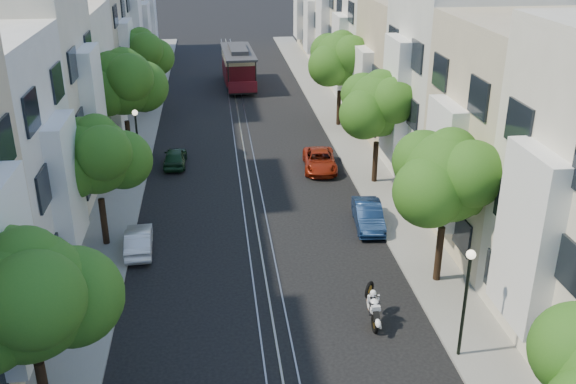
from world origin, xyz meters
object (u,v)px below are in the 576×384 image
object	(u,v)px
tree_w_b	(97,158)
tree_w_c	(124,84)
tree_e_b	(449,179)
tree_e_d	(341,60)
lamp_west	(137,134)
parked_car_w_mid	(139,240)
tree_w_d	(141,55)
parked_car_e_mid	(368,215)
parked_car_w_far	(175,157)
lamp_east	(467,288)
tree_e_c	(379,106)
tree_w_a	(29,299)
parked_car_e_far	(320,160)
sportbike_rider	(373,306)
cable_car	(238,65)

from	to	relation	value
tree_w_b	tree_w_c	size ratio (longest dim) A/B	0.88
tree_e_b	tree_e_d	distance (m)	22.00
lamp_west	parked_car_w_mid	world-z (taller)	lamp_west
tree_w_d	tree_e_b	bearing A→B (deg)	-61.93
tree_e_d	tree_w_d	bearing A→B (deg)	160.85
tree_w_c	parked_car_e_mid	world-z (taller)	tree_w_c
tree_w_d	parked_car_w_mid	xyz separation A→B (m)	(1.54, -22.75, -4.04)
parked_car_w_mid	tree_w_d	bearing A→B (deg)	-89.45
tree_w_c	lamp_west	distance (m)	3.81
parked_car_w_mid	parked_car_w_far	xyz separation A→B (m)	(1.20, 10.95, 0.01)
parked_car_e_mid	tree_e_b	bearing A→B (deg)	-67.07
lamp_east	tree_w_b	bearing A→B (deg)	143.42
tree_w_b	parked_car_e_mid	bearing A→B (deg)	2.27
tree_e_b	tree_e_d	world-z (taller)	tree_e_d
tree_e_c	parked_car_w_far	distance (m)	13.03
tree_w_a	lamp_east	bearing A→B (deg)	8.57
tree_e_b	tree_w_a	world-z (taller)	same
tree_e_b	parked_car_w_far	size ratio (longest dim) A/B	2.00
parked_car_e_mid	parked_car_e_far	distance (m)	8.10
tree_e_b	parked_car_w_mid	world-z (taller)	tree_e_b
tree_w_b	tree_w_d	size ratio (longest dim) A/B	0.96
parked_car_w_mid	lamp_east	bearing A→B (deg)	138.91
tree_w_d	tree_w_b	bearing A→B (deg)	-90.00
sportbike_rider	tree_w_b	bearing A→B (deg)	145.80
tree_w_a	tree_w_b	bearing A→B (deg)	90.00
tree_e_d	parked_car_e_mid	xyz separation A→B (m)	(-1.74, -16.50, -4.26)
tree_e_b	tree_w_b	xyz separation A→B (m)	(-14.40, 5.00, -0.34)
tree_e_d	lamp_west	bearing A→B (deg)	-146.50
sportbike_rider	tree_e_d	bearing A→B (deg)	82.91
tree_w_a	parked_car_e_far	size ratio (longest dim) A/B	1.61
tree_w_c	tree_w_b	bearing A→B (deg)	-90.00
cable_car	parked_car_e_mid	bearing A→B (deg)	-82.37
lamp_east	parked_car_w_far	xyz separation A→B (m)	(-10.70, 20.17, -2.28)
sportbike_rider	parked_car_w_far	world-z (taller)	sportbike_rider
cable_car	tree_w_a	bearing A→B (deg)	-102.43
tree_w_d	parked_car_e_mid	xyz separation A→B (m)	(12.66, -21.50, -3.99)
tree_w_d	lamp_west	world-z (taller)	tree_w_d
parked_car_e_mid	parked_car_w_far	size ratio (longest dim) A/B	1.10
parked_car_w_mid	parked_car_w_far	size ratio (longest dim) A/B	1.01
parked_car_e_mid	parked_car_e_far	xyz separation A→B (m)	(-1.12, 8.02, -0.03)
tree_e_c	lamp_east	bearing A→B (deg)	-93.44
tree_w_a	sportbike_rider	xyz separation A→B (m)	(10.89, 4.32, -3.91)
tree_e_d	tree_w_b	world-z (taller)	tree_e_d
lamp_west	parked_car_w_mid	xyz separation A→B (m)	(0.70, -8.78, -2.29)
parked_car_w_mid	tree_e_c	bearing A→B (deg)	-155.62
tree_e_c	parked_car_w_far	bearing A→B (deg)	160.20
tree_e_b	lamp_east	size ratio (longest dim) A/B	1.61
tree_w_b	tree_w_c	distance (m)	11.02
parked_car_e_mid	parked_car_w_mid	distance (m)	11.19
tree_e_c	sportbike_rider	size ratio (longest dim) A/B	3.51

